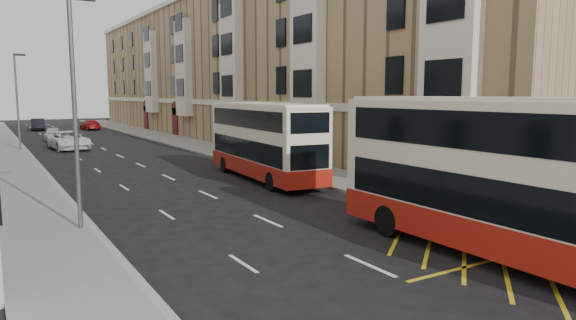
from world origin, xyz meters
TOP-DOWN VIEW (x-y plane):
  - ground at (0.00, 0.00)m, footprint 200.00×200.00m
  - pavement_right at (8.00, 30.00)m, footprint 4.00×120.00m
  - pavement_left at (-7.50, 30.00)m, footprint 3.00×120.00m
  - kerb_right at (6.00, 30.00)m, footprint 0.25×120.00m
  - kerb_left at (-6.00, 30.00)m, footprint 0.25×120.00m
  - road_markings at (0.00, 45.00)m, footprint 10.00×110.00m
  - terrace_right at (14.88, 45.38)m, footprint 10.75×79.00m
  - guard_railing at (6.25, 5.75)m, footprint 0.06×6.56m
  - street_lamp_near at (-6.35, 12.00)m, footprint 0.93×0.18m
  - street_lamp_far at (-6.35, 42.00)m, footprint 0.93×0.18m
  - double_decker_front at (3.71, 2.25)m, footprint 2.78×11.91m
  - double_decker_rear at (4.46, 18.56)m, footprint 3.32×10.97m
  - pedestrian_near at (6.35, 1.83)m, footprint 0.73×0.57m
  - pedestrian_far at (6.35, 7.72)m, footprint 1.19×1.02m
  - white_van at (-2.69, 41.02)m, footprint 3.22×6.00m
  - car_silver at (-2.80, 51.08)m, footprint 2.27×4.31m
  - car_dark at (-2.63, 68.52)m, footprint 1.96×4.79m
  - car_red at (3.50, 65.96)m, footprint 2.16×4.73m

SIDE VIEW (x-z plane):
  - ground at x=0.00m, z-range 0.00..0.00m
  - road_markings at x=0.00m, z-range 0.00..0.01m
  - pavement_right at x=8.00m, z-range 0.00..0.15m
  - pavement_left at x=-7.50m, z-range 0.00..0.15m
  - kerb_right at x=6.00m, z-range 0.00..0.15m
  - kerb_left at x=-6.00m, z-range 0.00..0.15m
  - car_red at x=3.50m, z-range 0.00..1.34m
  - car_silver at x=-2.80m, z-range 0.00..1.40m
  - car_dark at x=-2.63m, z-range 0.00..1.54m
  - white_van at x=-2.69m, z-range 0.00..1.60m
  - guard_railing at x=6.25m, z-range 0.35..1.36m
  - pedestrian_near at x=6.35m, z-range 0.15..1.93m
  - pedestrian_far at x=6.35m, z-range 0.15..2.06m
  - double_decker_rear at x=4.46m, z-range 0.04..4.35m
  - double_decker_front at x=3.71m, z-range 0.04..4.79m
  - street_lamp_near at x=-6.35m, z-range 0.64..8.64m
  - street_lamp_far at x=-6.35m, z-range 0.64..8.64m
  - terrace_right at x=14.88m, z-range -0.10..15.15m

